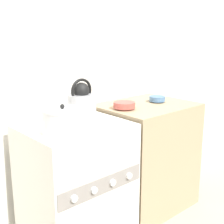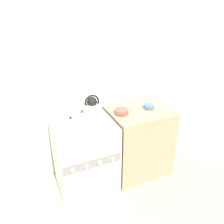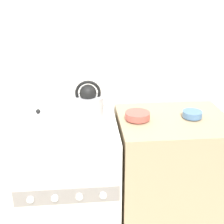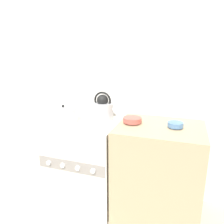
{
  "view_description": "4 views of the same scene",
  "coord_description": "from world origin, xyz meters",
  "px_view_note": "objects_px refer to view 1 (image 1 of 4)",
  "views": [
    {
      "loc": [
        -1.12,
        -1.36,
        1.45
      ],
      "look_at": [
        0.31,
        0.26,
        0.91
      ],
      "focal_mm": 50.0,
      "sensor_mm": 36.0,
      "label": 1
    },
    {
      "loc": [
        -0.56,
        -1.75,
        2.04
      ],
      "look_at": [
        0.34,
        0.28,
        0.96
      ],
      "focal_mm": 35.0,
      "sensor_mm": 36.0,
      "label": 2
    },
    {
      "loc": [
        0.13,
        -1.58,
        1.77
      ],
      "look_at": [
        0.31,
        0.3,
        0.96
      ],
      "focal_mm": 50.0,
      "sensor_mm": 36.0,
      "label": 3
    },
    {
      "loc": [
        0.91,
        -1.53,
        1.53
      ],
      "look_at": [
        0.28,
        0.31,
        0.98
      ],
      "focal_mm": 35.0,
      "sensor_mm": 36.0,
      "label": 4
    }
  ],
  "objects_px": {
    "stove": "(76,185)",
    "cooking_pot": "(63,121)",
    "small_ceramic_bowl": "(157,99)",
    "enamel_bowl": "(124,105)",
    "kettle": "(82,102)"
  },
  "relations": [
    {
      "from": "enamel_bowl",
      "to": "small_ceramic_bowl",
      "type": "relative_size",
      "value": 1.26
    },
    {
      "from": "stove",
      "to": "enamel_bowl",
      "type": "height_order",
      "value": "enamel_bowl"
    },
    {
      "from": "cooking_pot",
      "to": "kettle",
      "type": "bearing_deg",
      "value": 36.28
    },
    {
      "from": "kettle",
      "to": "cooking_pot",
      "type": "height_order",
      "value": "kettle"
    },
    {
      "from": "kettle",
      "to": "small_ceramic_bowl",
      "type": "relative_size",
      "value": 2.12
    },
    {
      "from": "kettle",
      "to": "cooking_pot",
      "type": "bearing_deg",
      "value": -143.72
    },
    {
      "from": "kettle",
      "to": "cooking_pot",
      "type": "xyz_separation_m",
      "value": [
        -0.31,
        -0.23,
        -0.03
      ]
    },
    {
      "from": "stove",
      "to": "kettle",
      "type": "height_order",
      "value": "kettle"
    },
    {
      "from": "cooking_pot",
      "to": "stove",
      "type": "bearing_deg",
      "value": 33.4
    },
    {
      "from": "stove",
      "to": "enamel_bowl",
      "type": "distance_m",
      "value": 0.69
    },
    {
      "from": "stove",
      "to": "enamel_bowl",
      "type": "bearing_deg",
      "value": 3.13
    },
    {
      "from": "small_ceramic_bowl",
      "to": "kettle",
      "type": "bearing_deg",
      "value": 171.59
    },
    {
      "from": "stove",
      "to": "cooking_pot",
      "type": "xyz_separation_m",
      "value": [
        -0.15,
        -0.1,
        0.51
      ]
    },
    {
      "from": "stove",
      "to": "small_ceramic_bowl",
      "type": "height_order",
      "value": "small_ceramic_bowl"
    },
    {
      "from": "cooking_pot",
      "to": "small_ceramic_bowl",
      "type": "bearing_deg",
      "value": 6.93
    }
  ]
}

